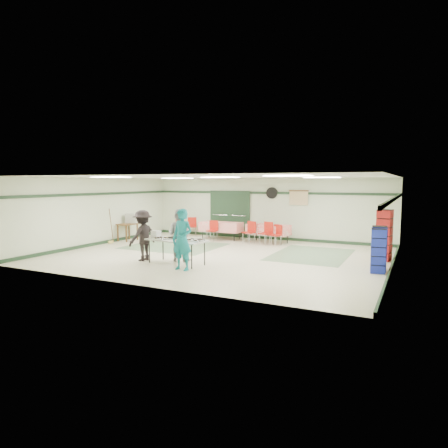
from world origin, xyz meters
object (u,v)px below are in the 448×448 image
at_px(chair_a, 267,231).
at_px(chair_c, 277,233).
at_px(crate_stack_red, 384,235).
at_px(chair_d, 213,229).
at_px(chair_b, 250,230).
at_px(crate_stack_blue_a, 378,251).
at_px(dining_table_b, 221,227).
at_px(broom, 111,226).
at_px(volunteer_teal, 182,239).
at_px(chair_loose_a, 192,225).
at_px(crate_stack_blue_b, 379,249).
at_px(chair_loose_b, 178,225).
at_px(serving_table, 176,241).
at_px(printer_table, 128,226).
at_px(dining_table_a, 268,229).
at_px(office_printer, 132,218).
at_px(volunteer_dark, 143,235).
at_px(volunteer_grey, 179,235).

bearing_deg(chair_a, chair_c, 17.55).
bearing_deg(crate_stack_red, chair_d, 168.14).
height_order(chair_b, crate_stack_blue_a, crate_stack_blue_a).
distance_m(dining_table_b, broom, 4.67).
bearing_deg(volunteer_teal, dining_table_b, 110.87).
bearing_deg(broom, chair_loose_a, 76.34).
height_order(chair_loose_a, crate_stack_blue_b, crate_stack_blue_b).
height_order(chair_loose_b, crate_stack_red, crate_stack_red).
xyz_separation_m(serving_table, chair_a, (1.19, 4.82, -0.15)).
distance_m(crate_stack_blue_a, crate_stack_blue_b, 0.24).
xyz_separation_m(serving_table, printer_table, (-4.60, 3.26, -0.08)).
bearing_deg(volunteer_teal, chair_d, 113.54).
distance_m(serving_table, crate_stack_blue_b, 5.93).
bearing_deg(chair_b, chair_loose_b, -175.53).
relative_size(dining_table_a, chair_loose_a, 2.15).
bearing_deg(chair_loose_b, office_printer, -116.75).
bearing_deg(volunteer_dark, broom, -114.93).
bearing_deg(volunteer_grey, chair_loose_a, -64.30).
relative_size(chair_d, crate_stack_blue_b, 0.68).
height_order(dining_table_a, chair_loose_b, chair_loose_b).
bearing_deg(volunteer_dark, chair_loose_b, -148.49).
xyz_separation_m(chair_c, printer_table, (-6.21, -1.55, 0.13)).
relative_size(volunteer_teal, crate_stack_blue_b, 1.37).
distance_m(chair_b, crate_stack_blue_a, 6.24).
xyz_separation_m(chair_c, chair_d, (-2.88, 0.01, 0.03)).
xyz_separation_m(crate_stack_blue_a, crate_stack_red, (0.00, 1.94, 0.20)).
bearing_deg(crate_stack_blue_b, dining_table_b, 151.44).
distance_m(dining_table_b, chair_c, 2.82).
distance_m(serving_table, chair_loose_a, 6.55).
height_order(chair_c, chair_d, chair_d).
bearing_deg(chair_loose_a, chair_d, -62.96).
bearing_deg(chair_b, chair_a, 16.25).
xyz_separation_m(chair_loose_b, crate_stack_red, (9.26, -2.31, 0.34)).
relative_size(chair_d, crate_stack_blue_a, 0.70).
distance_m(chair_a, chair_loose_a, 4.23).
bearing_deg(office_printer, dining_table_b, 12.78).
bearing_deg(chair_loose_b, chair_loose_a, 16.49).
relative_size(chair_loose_b, crate_stack_blue_a, 0.64).
relative_size(volunteer_grey, chair_loose_b, 2.09).
bearing_deg(chair_d, dining_table_a, 11.81).
bearing_deg(office_printer, serving_table, -52.69).
bearing_deg(crate_stack_red, chair_b, 164.37).
relative_size(volunteer_dark, office_printer, 3.22).
distance_m(dining_table_a, chair_d, 2.38).
xyz_separation_m(volunteer_dark, chair_loose_b, (-2.29, 5.67, -0.33)).
height_order(serving_table, volunteer_dark, volunteer_dark).
bearing_deg(chair_a, volunteer_teal, -77.13).
relative_size(dining_table_a, chair_b, 2.03).
distance_m(volunteer_dark, chair_loose_b, 6.12).
bearing_deg(chair_b, office_printer, -150.04).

